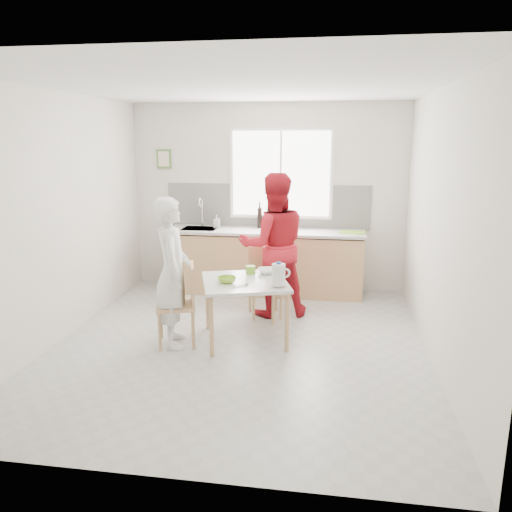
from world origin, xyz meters
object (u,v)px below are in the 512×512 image
(dining_table, at_px, (245,287))
(milk_jug, at_px, (279,274))
(chair_left, at_px, (182,301))
(bowl_white, at_px, (268,271))
(wine_bottle_a, at_px, (269,218))
(bowl_green, at_px, (227,280))
(person_red, at_px, (274,245))
(chair_far, at_px, (264,278))
(wine_bottle_b, at_px, (260,218))
(person_white, at_px, (173,273))

(dining_table, distance_m, milk_jug, 0.48)
(chair_left, bearing_deg, bowl_white, 104.27)
(milk_jug, bearing_deg, wine_bottle_a, 83.05)
(wine_bottle_a, bearing_deg, milk_jug, -79.97)
(bowl_green, distance_m, wine_bottle_a, 2.02)
(dining_table, relative_size, person_red, 0.62)
(bowl_white, bearing_deg, wine_bottle_a, 96.79)
(dining_table, distance_m, bowl_green, 0.23)
(person_red, relative_size, milk_jug, 7.22)
(bowl_green, bearing_deg, milk_jug, -6.83)
(chair_left, bearing_deg, chair_far, 128.29)
(person_red, bearing_deg, chair_far, -13.71)
(milk_jug, bearing_deg, chair_left, 164.40)
(dining_table, distance_m, wine_bottle_b, 2.05)
(chair_far, bearing_deg, person_white, -143.96)
(bowl_green, bearing_deg, wine_bottle_a, 84.02)
(bowl_white, bearing_deg, person_white, -149.88)
(bowl_white, distance_m, wine_bottle_b, 1.74)
(chair_far, distance_m, person_red, 0.44)
(bowl_green, distance_m, bowl_white, 0.58)
(person_white, relative_size, milk_jug, 6.49)
(person_red, distance_m, wine_bottle_b, 1.17)
(wine_bottle_b, bearing_deg, milk_jug, -76.54)
(person_red, distance_m, wine_bottle_a, 1.01)
(person_red, xyz_separation_m, milk_jug, (0.18, -1.06, -0.08))
(dining_table, height_order, chair_far, chair_far)
(chair_left, height_order, wine_bottle_a, wine_bottle_a)
(chair_far, bearing_deg, bowl_green, -122.43)
(bowl_green, distance_m, wine_bottle_b, 2.13)
(person_white, distance_m, bowl_white, 1.10)
(dining_table, height_order, milk_jug, milk_jug)
(bowl_green, height_order, wine_bottle_b, wine_bottle_b)
(person_red, distance_m, milk_jug, 1.08)
(person_white, distance_m, wine_bottle_a, 2.25)
(chair_far, xyz_separation_m, wine_bottle_b, (-0.22, 1.11, 0.59))
(bowl_green, distance_m, milk_jug, 0.58)
(person_white, bearing_deg, chair_far, -53.96)
(bowl_green, bearing_deg, chair_far, 74.55)
(dining_table, distance_m, bowl_white, 0.40)
(chair_left, height_order, milk_jug, milk_jug)
(chair_left, relative_size, wine_bottle_b, 2.96)
(wine_bottle_a, bearing_deg, wine_bottle_b, 141.69)
(dining_table, distance_m, chair_far, 0.90)
(chair_left, bearing_deg, person_red, 124.61)
(dining_table, xyz_separation_m, wine_bottle_b, (-0.13, 1.99, 0.45))
(chair_left, distance_m, person_red, 1.45)
(milk_jug, bearing_deg, person_white, 165.60)
(person_red, bearing_deg, dining_table, 59.74)
(milk_jug, bearing_deg, bowl_white, 92.55)
(chair_far, xyz_separation_m, bowl_green, (-0.27, -0.99, 0.24))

